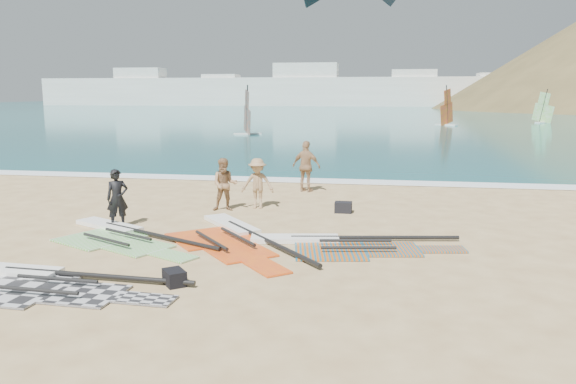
% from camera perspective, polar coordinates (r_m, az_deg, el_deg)
% --- Properties ---
extents(ground, '(300.00, 300.00, 0.00)m').
position_cam_1_polar(ground, '(12.16, -2.76, -7.92)').
color(ground, tan).
rests_on(ground, ground).
extents(sea, '(300.00, 240.00, 0.06)m').
position_cam_1_polar(sea, '(143.36, 8.84, 8.43)').
color(sea, '#0B4852').
rests_on(sea, ground).
extents(surf_line, '(300.00, 1.20, 0.04)m').
position_cam_1_polar(surf_line, '(24.02, 3.59, 1.05)').
color(surf_line, white).
rests_on(surf_line, ground).
extents(far_town, '(160.00, 8.00, 12.00)m').
position_cam_1_polar(far_town, '(162.32, 3.35, 10.29)').
color(far_town, white).
rests_on(far_town, ground).
extents(rig_grey, '(5.24, 2.17, 0.20)m').
position_cam_1_polar(rig_grey, '(12.31, -23.87, -8.32)').
color(rig_grey, black).
rests_on(rig_grey, ground).
extents(rig_green, '(4.99, 3.70, 0.20)m').
position_cam_1_polar(rig_green, '(15.48, -16.74, -4.21)').
color(rig_green, green).
rests_on(rig_green, ground).
extents(rig_orange, '(5.38, 2.49, 0.20)m').
position_cam_1_polar(rig_orange, '(14.02, 5.02, -5.29)').
color(rig_orange, '#EB5902').
rests_on(rig_orange, ground).
extents(rig_red, '(4.49, 5.41, 0.20)m').
position_cam_1_polar(rig_red, '(14.78, -5.64, -4.49)').
color(rig_red, red).
rests_on(rig_red, ground).
extents(gear_bag_near, '(0.54, 0.39, 0.34)m').
position_cam_1_polar(gear_bag_near, '(17.87, 5.64, -1.55)').
color(gear_bag_near, black).
rests_on(gear_bag_near, ground).
extents(gear_bag_far, '(0.60, 0.62, 0.31)m').
position_cam_1_polar(gear_bag_far, '(11.42, -11.46, -8.51)').
color(gear_bag_far, black).
rests_on(gear_bag_far, ground).
extents(person_wetsuit, '(0.72, 0.67, 1.65)m').
position_cam_1_polar(person_wetsuit, '(16.46, -16.94, -0.62)').
color(person_wetsuit, black).
rests_on(person_wetsuit, ground).
extents(beachgoer_left, '(0.94, 0.80, 1.70)m').
position_cam_1_polar(beachgoer_left, '(18.09, -6.43, 0.76)').
color(beachgoer_left, '#9B734E').
rests_on(beachgoer_left, ground).
extents(beachgoer_mid, '(1.10, 0.68, 1.65)m').
position_cam_1_polar(beachgoer_mid, '(18.39, -3.12, 0.88)').
color(beachgoer_mid, '#9C7B55').
rests_on(beachgoer_mid, ground).
extents(beachgoer_back, '(1.24, 0.80, 1.96)m').
position_cam_1_polar(beachgoer_back, '(21.45, 1.88, 2.62)').
color(beachgoer_back, tan).
rests_on(beachgoer_back, ground).
extents(windsurfer_left, '(2.53, 2.75, 4.49)m').
position_cam_1_polar(windsurfer_left, '(50.69, -4.17, 7.25)').
color(windsurfer_left, white).
rests_on(windsurfer_left, ground).
extents(windsurfer_centre, '(2.55, 2.65, 4.68)m').
position_cam_1_polar(windsurfer_centre, '(67.64, 15.82, 7.63)').
color(windsurfer_centre, white).
rests_on(windsurfer_centre, ground).
extents(windsurfer_right, '(2.13, 2.17, 4.28)m').
position_cam_1_polar(windsurfer_right, '(77.33, 24.48, 7.31)').
color(windsurfer_right, white).
rests_on(windsurfer_right, ground).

